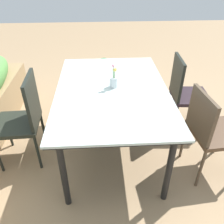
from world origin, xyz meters
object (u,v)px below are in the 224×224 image
object	(u,v)px
potted_plant	(104,73)
flower_vase	(114,79)
chair_near_left	(210,129)
dining_table	(112,95)
chair_far_side	(24,116)
chair_near_right	(185,91)

from	to	relation	value
potted_plant	flower_vase	bearing A→B (deg)	-177.69
chair_near_left	potted_plant	bearing A→B (deg)	-158.03
flower_vase	potted_plant	bearing A→B (deg)	2.31
chair_near_left	flower_vase	distance (m)	1.00
dining_table	chair_far_side	size ratio (longest dim) A/B	1.65
dining_table	flower_vase	world-z (taller)	flower_vase
flower_vase	chair_near_right	bearing A→B (deg)	-69.46
chair_far_side	flower_vase	size ratio (longest dim) A/B	3.93
chair_far_side	chair_near_left	bearing A→B (deg)	-102.20
chair_near_left	potted_plant	distance (m)	2.01
chair_far_side	flower_vase	bearing A→B (deg)	-86.24
potted_plant	chair_near_right	bearing A→B (deg)	-139.56
chair_near_left	potted_plant	xyz separation A→B (m)	(1.78, 0.91, -0.25)
chair_near_left	potted_plant	world-z (taller)	chair_near_left
chair_near_right	dining_table	bearing A→B (deg)	-64.38
dining_table	potted_plant	size ratio (longest dim) A/B	3.01
chair_far_side	chair_near_left	world-z (taller)	chair_far_side
chair_near_right	chair_near_left	xyz separation A→B (m)	(-0.71, -0.00, 0.00)
chair_near_right	flower_vase	distance (m)	0.97
dining_table	potted_plant	world-z (taller)	dining_table
chair_near_right	flower_vase	size ratio (longest dim) A/B	3.82
dining_table	chair_near_left	size ratio (longest dim) A/B	1.75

